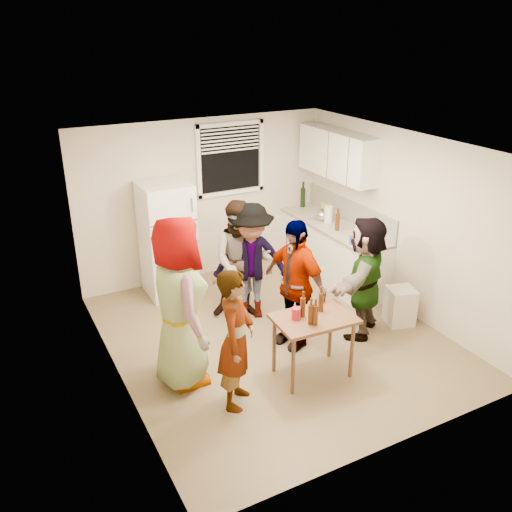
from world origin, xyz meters
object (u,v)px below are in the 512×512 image
beer_bottle_table (321,311)px  guest_black (293,342)px  beer_bottle_counter (337,230)px  guest_back_right (251,315)px  guest_stripe (237,401)px  guest_back_left (242,315)px  wine_bottle (303,207)px  refrigerator (167,239)px  kettle (322,220)px  red_cup (296,319)px  serving_table (311,374)px  trash_bin (400,306)px  guest_grey (184,378)px  guest_orange (360,331)px  blue_cup (352,244)px

beer_bottle_table → guest_black: size_ratio=0.14×
beer_bottle_counter → guest_back_right: 1.86m
guest_stripe → guest_back_left: bearing=10.6°
wine_bottle → refrigerator: bearing=-174.2°
kettle → guest_black: bearing=-116.1°
refrigerator → red_cup: bearing=-78.7°
guest_back_left → beer_bottle_table: bearing=-54.2°
serving_table → wine_bottle: bearing=59.9°
beer_bottle_counter → guest_black: (-1.45, -1.15, -0.90)m
trash_bin → beer_bottle_table: beer_bottle_table is taller
guest_grey → guest_stripe: (0.37, -0.65, 0.00)m
trash_bin → kettle: bearing=91.2°
kettle → guest_stripe: (-2.65, -2.36, -0.90)m
guest_orange → trash_bin: bearing=137.6°
serving_table → guest_grey: size_ratio=0.46×
blue_cup → serving_table: size_ratio=0.13×
serving_table → guest_back_left: size_ratio=0.54×
refrigerator → guest_stripe: 2.97m
refrigerator → guest_back_left: bearing=-61.1°
trash_bin → beer_bottle_table: bearing=-167.2°
serving_table → guest_orange: size_ratio=0.56×
blue_cup → red_cup: 2.08m
kettle → guest_back_right: kettle is taller
beer_bottle_table → guest_grey: beer_bottle_table is taller
serving_table → kettle: bearing=54.3°
blue_cup → guest_grey: (-2.84, -0.67, -0.90)m
beer_bottle_counter → red_cup: beer_bottle_counter is taller
red_cup → guest_grey: size_ratio=0.07×
red_cup → guest_black: 1.04m
refrigerator → guest_back_left: 1.57m
guest_back_left → guest_back_right: 0.13m
kettle → guest_back_left: kettle is taller
trash_bin → guest_black: 1.58m
guest_orange → refrigerator: bearing=-88.5°
refrigerator → blue_cup: size_ratio=14.77×
kettle → guest_stripe: kettle is taller
kettle → beer_bottle_table: kettle is taller
trash_bin → red_cup: size_ratio=3.83×
kettle → guest_orange: size_ratio=0.15×
wine_bottle → blue_cup: 1.78m
trash_bin → guest_orange: size_ratio=0.32×
guest_stripe → trash_bin: bearing=-41.2°
wine_bottle → guest_grey: size_ratio=0.16×
blue_cup → serving_table: 2.15m
guest_grey → guest_black: guest_grey is taller
beer_bottle_counter → trash_bin: beer_bottle_counter is taller
trash_bin → serving_table: bearing=-165.5°
red_cup → guest_black: size_ratio=0.08×
red_cup → guest_back_left: red_cup is taller
blue_cup → guest_grey: 3.05m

